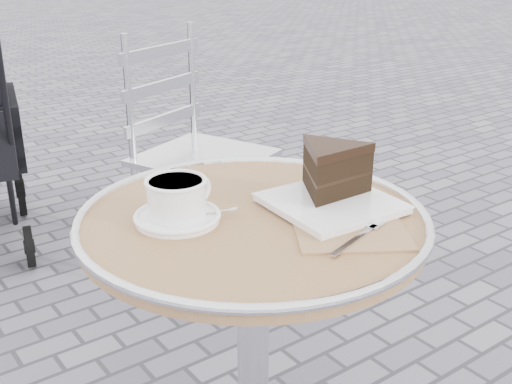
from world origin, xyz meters
TOP-DOWN VIEW (x-y plane):
  - cafe_table at (0.00, 0.00)m, footprint 0.72×0.72m
  - cappuccino_set at (-0.13, 0.07)m, footprint 0.19×0.17m
  - cake_plate_set at (0.17, -0.04)m, footprint 0.34×0.40m
  - bistro_chair at (0.44, 1.07)m, footprint 0.56×0.56m

SIDE VIEW (x-z plane):
  - cafe_table at x=0.00m, z-range 0.20..0.94m
  - bistro_chair at x=0.44m, z-range 0.11..1.07m
  - cappuccino_set at x=-0.13m, z-range 0.73..0.81m
  - cake_plate_set at x=0.17m, z-range 0.73..0.85m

